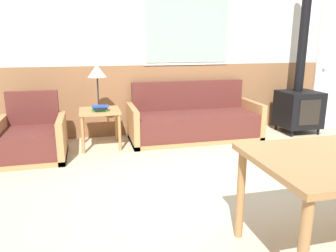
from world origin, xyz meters
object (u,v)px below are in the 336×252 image
at_px(couch, 194,122).
at_px(wood_stove, 299,97).
at_px(armchair, 32,140).
at_px(side_table, 100,116).
at_px(table_lamp, 97,73).

relative_size(couch, wood_stove, 0.78).
height_order(armchair, side_table, armchair).
distance_m(side_table, table_lamp, 0.58).
distance_m(couch, table_lamp, 1.58).
height_order(armchair, table_lamp, table_lamp).
distance_m(armchair, table_lamp, 1.20).
bearing_deg(couch, armchair, -171.04).
relative_size(side_table, table_lamp, 0.90).
height_order(couch, side_table, couch).
height_order(side_table, wood_stove, wood_stove).
relative_size(side_table, wood_stove, 0.22).
xyz_separation_m(armchair, wood_stove, (3.96, 0.31, 0.32)).
relative_size(table_lamp, wood_stove, 0.24).
bearing_deg(couch, table_lamp, 179.21).
bearing_deg(couch, wood_stove, -1.43).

